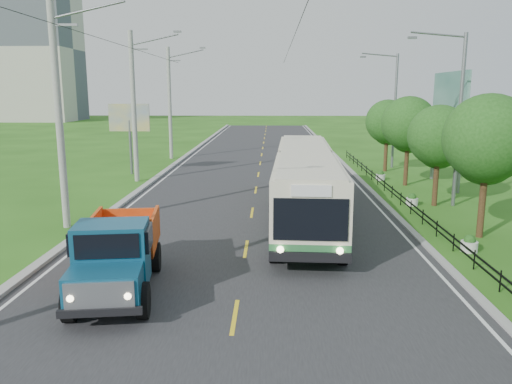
{
  "coord_description": "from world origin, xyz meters",
  "views": [
    {
      "loc": [
        0.98,
        -12.63,
        6.02
      ],
      "look_at": [
        0.33,
        7.93,
        1.9
      ],
      "focal_mm": 35.0,
      "sensor_mm": 36.0,
      "label": 1
    }
  ],
  "objects_px": {
    "tree_fourth": "(439,139)",
    "billboard_right": "(449,103)",
    "tree_third": "(488,143)",
    "planter_mid": "(412,200)",
    "planter_far": "(380,176)",
    "streetlight_far": "(393,107)",
    "dump_truck": "(117,250)",
    "pole_near": "(59,114)",
    "planter_near": "(469,244)",
    "billboard_left": "(129,122)",
    "tree_fifth": "(409,126)",
    "streetlight_mid": "(457,114)",
    "bus": "(305,178)",
    "tree_back": "(388,124)",
    "pole_far": "(170,103)",
    "pole_mid": "(134,106)"
  },
  "relations": [
    {
      "from": "pole_mid",
      "to": "dump_truck",
      "type": "distance_m",
      "value": 20.19
    },
    {
      "from": "planter_near",
      "to": "billboard_right",
      "type": "distance_m",
      "value": 15.34
    },
    {
      "from": "streetlight_mid",
      "to": "dump_truck",
      "type": "distance_m",
      "value": 19.22
    },
    {
      "from": "planter_far",
      "to": "billboard_left",
      "type": "xyz_separation_m",
      "value": [
        -18.1,
        2.0,
        3.58
      ]
    },
    {
      "from": "pole_mid",
      "to": "pole_far",
      "type": "relative_size",
      "value": 1.0
    },
    {
      "from": "pole_far",
      "to": "tree_third",
      "type": "relative_size",
      "value": 1.67
    },
    {
      "from": "billboard_left",
      "to": "billboard_right",
      "type": "bearing_deg",
      "value": -10.4
    },
    {
      "from": "tree_fourth",
      "to": "dump_truck",
      "type": "bearing_deg",
      "value": -137.42
    },
    {
      "from": "bus",
      "to": "dump_truck",
      "type": "distance_m",
      "value": 11.45
    },
    {
      "from": "tree_fourth",
      "to": "planter_near",
      "type": "xyz_separation_m",
      "value": [
        -1.26,
        -8.14,
        -3.3
      ]
    },
    {
      "from": "tree_fifth",
      "to": "billboard_left",
      "type": "height_order",
      "value": "tree_fifth"
    },
    {
      "from": "tree_fourth",
      "to": "planter_near",
      "type": "height_order",
      "value": "tree_fourth"
    },
    {
      "from": "planter_near",
      "to": "planter_mid",
      "type": "height_order",
      "value": "same"
    },
    {
      "from": "streetlight_far",
      "to": "planter_mid",
      "type": "bearing_deg",
      "value": -98.3
    },
    {
      "from": "planter_mid",
      "to": "planter_far",
      "type": "height_order",
      "value": "same"
    },
    {
      "from": "planter_far",
      "to": "dump_truck",
      "type": "distance_m",
      "value": 23.76
    },
    {
      "from": "streetlight_far",
      "to": "dump_truck",
      "type": "xyz_separation_m",
      "value": [
        -14.33,
        -26.3,
        -3.56
      ]
    },
    {
      "from": "pole_near",
      "to": "planter_near",
      "type": "bearing_deg",
      "value": -10.09
    },
    {
      "from": "streetlight_far",
      "to": "billboard_left",
      "type": "relative_size",
      "value": 1.74
    },
    {
      "from": "planter_far",
      "to": "bus",
      "type": "relative_size",
      "value": 0.04
    },
    {
      "from": "tree_fourth",
      "to": "planter_near",
      "type": "distance_m",
      "value": 8.87
    },
    {
      "from": "tree_third",
      "to": "tree_back",
      "type": "xyz_separation_m",
      "value": [
        -0.0,
        18.0,
        -0.33
      ]
    },
    {
      "from": "planter_far",
      "to": "tree_third",
      "type": "bearing_deg",
      "value": -84.82
    },
    {
      "from": "pole_mid",
      "to": "tree_fifth",
      "type": "xyz_separation_m",
      "value": [
        18.12,
        -0.86,
        -1.24
      ]
    },
    {
      "from": "tree_fourth",
      "to": "billboard_right",
      "type": "bearing_deg",
      "value": 67.36
    },
    {
      "from": "billboard_right",
      "to": "dump_truck",
      "type": "distance_m",
      "value": 24.63
    },
    {
      "from": "tree_fourth",
      "to": "planter_mid",
      "type": "height_order",
      "value": "tree_fourth"
    },
    {
      "from": "tree_third",
      "to": "tree_back",
      "type": "height_order",
      "value": "tree_third"
    },
    {
      "from": "streetlight_mid",
      "to": "tree_fourth",
      "type": "bearing_deg",
      "value": 169.85
    },
    {
      "from": "planter_near",
      "to": "dump_truck",
      "type": "relative_size",
      "value": 0.11
    },
    {
      "from": "tree_third",
      "to": "billboard_right",
      "type": "height_order",
      "value": "billboard_right"
    },
    {
      "from": "planter_far",
      "to": "bus",
      "type": "distance_m",
      "value": 12.42
    },
    {
      "from": "tree_fourth",
      "to": "tree_back",
      "type": "bearing_deg",
      "value": 90.0
    },
    {
      "from": "tree_fifth",
      "to": "streetlight_mid",
      "type": "height_order",
      "value": "streetlight_mid"
    },
    {
      "from": "planter_mid",
      "to": "pole_mid",
      "type": "bearing_deg",
      "value": 157.46
    },
    {
      "from": "pole_near",
      "to": "planter_near",
      "type": "height_order",
      "value": "pole_near"
    },
    {
      "from": "pole_near",
      "to": "streetlight_far",
      "type": "distance_m",
      "value": 26.8
    },
    {
      "from": "billboard_right",
      "to": "tree_back",
      "type": "bearing_deg",
      "value": 111.7
    },
    {
      "from": "tree_fifth",
      "to": "planter_near",
      "type": "height_order",
      "value": "tree_fifth"
    },
    {
      "from": "planter_mid",
      "to": "billboard_right",
      "type": "height_order",
      "value": "billboard_right"
    },
    {
      "from": "tree_back",
      "to": "streetlight_mid",
      "type": "relative_size",
      "value": 0.61
    },
    {
      "from": "streetlight_far",
      "to": "pole_near",
      "type": "bearing_deg",
      "value": -134.86
    },
    {
      "from": "pole_mid",
      "to": "streetlight_far",
      "type": "xyz_separation_m",
      "value": [
        18.9,
        7.0,
        -0.19
      ]
    },
    {
      "from": "dump_truck",
      "to": "tree_back",
      "type": "bearing_deg",
      "value": 53.11
    },
    {
      "from": "pole_far",
      "to": "tree_fifth",
      "type": "xyz_separation_m",
      "value": [
        18.12,
        -12.86,
        -1.24
      ]
    },
    {
      "from": "planter_far",
      "to": "bus",
      "type": "xyz_separation_m",
      "value": [
        -6.0,
        -10.75,
        1.65
      ]
    },
    {
      "from": "planter_mid",
      "to": "pole_far",
      "type": "bearing_deg",
      "value": 131.59
    },
    {
      "from": "streetlight_far",
      "to": "billboard_right",
      "type": "xyz_separation_m",
      "value": [
        1.66,
        -8.0,
        0.44
      ]
    },
    {
      "from": "billboard_left",
      "to": "dump_truck",
      "type": "relative_size",
      "value": 0.89
    },
    {
      "from": "billboard_left",
      "to": "bus",
      "type": "xyz_separation_m",
      "value": [
        12.1,
        -12.75,
        -1.93
      ]
    }
  ]
}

